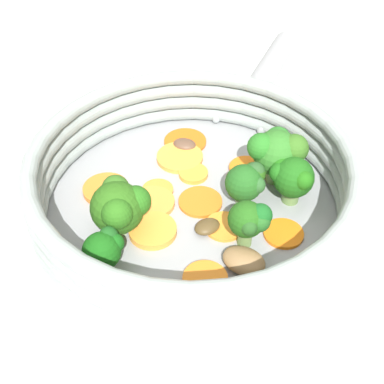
% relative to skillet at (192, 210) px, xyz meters
% --- Properties ---
extents(ground_plane, '(4.00, 4.00, 0.00)m').
position_rel_skillet_xyz_m(ground_plane, '(0.00, 0.00, -0.01)').
color(ground_plane, white).
extents(skillet, '(0.27, 0.27, 0.02)m').
position_rel_skillet_xyz_m(skillet, '(0.00, 0.00, 0.00)').
color(skillet, '#939699').
rests_on(skillet, ground_plane).
extents(skillet_rim_wall, '(0.29, 0.29, 0.06)m').
position_rel_skillet_xyz_m(skillet_rim_wall, '(0.00, 0.00, 0.04)').
color(skillet_rim_wall, '#919C98').
rests_on(skillet_rim_wall, skillet).
extents(skillet_handle, '(0.12, 0.16, 0.03)m').
position_rel_skillet_xyz_m(skillet_handle, '(-0.12, -0.19, 0.02)').
color(skillet_handle, '#999B9E').
rests_on(skillet_handle, skillet).
extents(skillet_rivet_left, '(0.01, 0.01, 0.01)m').
position_rel_skillet_xyz_m(skillet_rivet_left, '(-0.09, -0.09, 0.01)').
color(skillet_rivet_left, gray).
rests_on(skillet_rivet_left, skillet).
extents(skillet_rivet_right, '(0.01, 0.01, 0.01)m').
position_rel_skillet_xyz_m(skillet_rivet_right, '(-0.05, -0.12, 0.01)').
color(skillet_rivet_right, '#8E9697').
rests_on(skillet_rivet_right, skillet).
extents(carrot_slice_0, '(0.07, 0.07, 0.00)m').
position_rel_skillet_xyz_m(carrot_slice_0, '(0.00, -0.07, 0.01)').
color(carrot_slice_0, '#F99C3A').
rests_on(carrot_slice_0, skillet).
extents(carrot_slice_1, '(0.04, 0.04, 0.00)m').
position_rel_skillet_xyz_m(carrot_slice_1, '(-0.06, -0.04, 0.01)').
color(carrot_slice_1, orange).
rests_on(carrot_slice_1, skillet).
extents(carrot_slice_2, '(0.04, 0.04, 0.01)m').
position_rel_skillet_xyz_m(carrot_slice_2, '(0.01, 0.09, 0.01)').
color(carrot_slice_2, orange).
rests_on(carrot_slice_2, skillet).
extents(carrot_slice_3, '(0.05, 0.05, 0.00)m').
position_rel_skillet_xyz_m(carrot_slice_3, '(-0.02, 0.03, 0.01)').
color(carrot_slice_3, orange).
rests_on(carrot_slice_3, skillet).
extents(carrot_slice_4, '(0.04, 0.04, 0.00)m').
position_rel_skillet_xyz_m(carrot_slice_4, '(-0.01, -0.04, 0.01)').
color(carrot_slice_4, '#F39C33').
rests_on(carrot_slice_4, skillet).
extents(carrot_slice_5, '(0.04, 0.04, 0.00)m').
position_rel_skillet_xyz_m(carrot_slice_5, '(-0.01, -0.00, 0.01)').
color(carrot_slice_5, orange).
rests_on(carrot_slice_5, skillet).
extents(carrot_slice_6, '(0.06, 0.06, 0.01)m').
position_rel_skillet_xyz_m(carrot_slice_6, '(0.04, -0.01, 0.01)').
color(carrot_slice_6, '#F6933A').
rests_on(carrot_slice_6, skillet).
extents(carrot_slice_7, '(0.06, 0.06, 0.01)m').
position_rel_skillet_xyz_m(carrot_slice_7, '(0.08, -0.03, 0.01)').
color(carrot_slice_7, orange).
rests_on(carrot_slice_7, skillet).
extents(carrot_slice_8, '(0.03, 0.03, 0.00)m').
position_rel_skillet_xyz_m(carrot_slice_8, '(0.03, -0.02, 0.01)').
color(carrot_slice_8, orange).
rests_on(carrot_slice_8, skillet).
extents(carrot_slice_9, '(0.05, 0.05, 0.00)m').
position_rel_skillet_xyz_m(carrot_slice_9, '(-0.07, 0.05, 0.01)').
color(carrot_slice_9, orange).
rests_on(carrot_slice_9, skillet).
extents(carrot_slice_10, '(0.04, 0.04, 0.01)m').
position_rel_skillet_xyz_m(carrot_slice_10, '(0.04, 0.03, 0.01)').
color(carrot_slice_10, '#F99936').
rests_on(carrot_slice_10, skillet).
extents(carrot_slice_11, '(0.06, 0.06, 0.00)m').
position_rel_skillet_xyz_m(carrot_slice_11, '(-0.01, -0.09, 0.01)').
color(carrot_slice_11, orange).
rests_on(carrot_slice_11, skillet).
extents(broccoli_floret_0, '(0.06, 0.05, 0.05)m').
position_rel_skillet_xyz_m(broccoli_floret_0, '(-0.08, -0.02, 0.04)').
color(broccoli_floret_0, '#668B4F').
rests_on(broccoli_floret_0, skillet).
extents(broccoli_floret_1, '(0.04, 0.04, 0.05)m').
position_rel_skillet_xyz_m(broccoli_floret_1, '(-0.09, 0.01, 0.04)').
color(broccoli_floret_1, olive).
rests_on(broccoli_floret_1, skillet).
extents(broccoli_floret_2, '(0.05, 0.06, 0.05)m').
position_rel_skillet_xyz_m(broccoli_floret_2, '(0.07, 0.02, 0.04)').
color(broccoli_floret_2, '#81AB5F').
rests_on(broccoli_floret_2, skillet).
extents(broccoli_floret_3, '(0.03, 0.03, 0.04)m').
position_rel_skillet_xyz_m(broccoli_floret_3, '(0.08, 0.06, 0.03)').
color(broccoli_floret_3, olive).
rests_on(broccoli_floret_3, skillet).
extents(broccoli_floret_4, '(0.04, 0.03, 0.04)m').
position_rel_skillet_xyz_m(broccoli_floret_4, '(-0.05, 0.00, 0.03)').
color(broccoli_floret_4, '#8AB36F').
rests_on(broccoli_floret_4, skillet).
extents(broccoli_floret_5, '(0.04, 0.03, 0.04)m').
position_rel_skillet_xyz_m(broccoli_floret_5, '(-0.04, 0.06, 0.04)').
color(broccoli_floret_5, '#73954E').
rests_on(broccoli_floret_5, skillet).
extents(mushroom_piece_0, '(0.03, 0.02, 0.01)m').
position_rel_skillet_xyz_m(mushroom_piece_0, '(-0.01, 0.03, 0.01)').
color(mushroom_piece_0, '#523E21').
rests_on(mushroom_piece_0, skillet).
extents(mushroom_piece_1, '(0.03, 0.03, 0.01)m').
position_rel_skillet_xyz_m(mushroom_piece_1, '(-0.01, -0.08, 0.01)').
color(mushroom_piece_1, brown).
rests_on(mushroom_piece_1, skillet).
extents(mushroom_piece_2, '(0.04, 0.04, 0.01)m').
position_rel_skillet_xyz_m(mushroom_piece_2, '(-0.03, 0.08, 0.02)').
color(mushroom_piece_2, olive).
rests_on(mushroom_piece_2, skillet).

